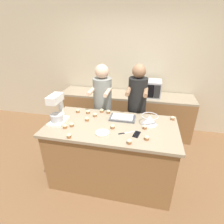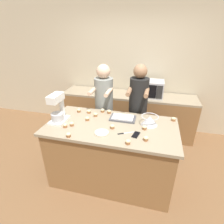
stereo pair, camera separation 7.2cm
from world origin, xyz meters
The scene contains 27 objects.
ground_plane centered at (0.00, 0.00, 0.00)m, with size 16.00×16.00×0.00m, color brown.
back_wall centered at (0.00, 1.80, 1.35)m, with size 10.00×0.06×2.70m.
island_counter centered at (0.00, 0.00, 0.48)m, with size 1.80×0.90×0.95m.
back_counter centered at (0.00, 1.45, 0.44)m, with size 2.80×0.60×0.89m.
person_left centered at (-0.29, 0.65, 0.88)m, with size 0.33×0.49×1.64m.
person_right centered at (0.29, 0.65, 0.89)m, with size 0.32×0.49×1.67m.
stand_mixer centered at (-0.75, -0.07, 1.13)m, with size 0.20×0.30×0.41m.
mixing_bowl centered at (0.51, 0.14, 1.02)m, with size 0.23×0.23×0.13m.
baking_tray centered at (0.12, 0.22, 0.97)m, with size 0.37×0.23×0.04m.
microwave_oven centered at (0.43, 1.45, 1.05)m, with size 0.55×0.38×0.33m.
cell_phone centered at (0.36, -0.16, 0.96)m, with size 0.10×0.16×0.01m.
small_plate centered at (-0.07, -0.23, 0.96)m, with size 0.18×0.18×0.02m.
knife centered at (0.22, -0.16, 0.96)m, with size 0.20×0.12×0.01m.
cupcake_0 centered at (-0.44, -0.40, 0.98)m, with size 0.06×0.06×0.06m.
cupcake_1 centered at (-0.52, -0.14, 0.98)m, with size 0.06×0.06×0.06m.
cupcake_2 centered at (-0.30, 0.20, 0.98)m, with size 0.06×0.06×0.06m.
cupcake_3 centered at (-0.60, 0.28, 0.98)m, with size 0.06×0.06×0.06m.
cupcake_4 centered at (0.45, 0.00, 0.98)m, with size 0.06×0.06×0.06m.
cupcake_5 centered at (0.03, -0.08, 0.98)m, with size 0.06×0.06×0.06m.
cupcake_6 centered at (0.84, 0.34, 0.98)m, with size 0.06×0.06×0.06m.
cupcake_7 centered at (-0.23, 0.37, 0.98)m, with size 0.06×0.06×0.06m.
cupcake_8 centered at (-0.37, 0.05, 0.98)m, with size 0.06×0.06×0.06m.
cupcake_9 centered at (-0.59, -0.20, 0.98)m, with size 0.06×0.06×0.06m.
cupcake_10 centered at (-0.43, 0.28, 0.98)m, with size 0.06×0.06×0.06m.
cupcake_11 centered at (0.29, -0.37, 0.98)m, with size 0.06×0.06×0.06m.
cupcake_12 centered at (0.49, -0.25, 0.98)m, with size 0.06×0.06×0.06m.
cupcake_13 centered at (-0.12, 0.35, 0.98)m, with size 0.06×0.06×0.06m.
Camera 1 is at (0.44, -2.03, 2.17)m, focal length 28.00 mm.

